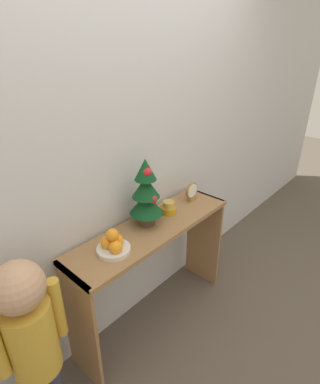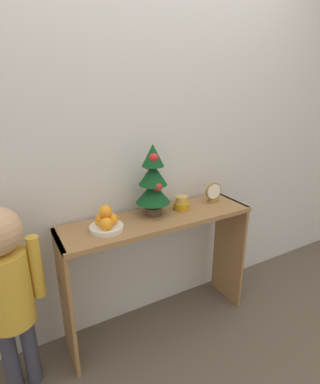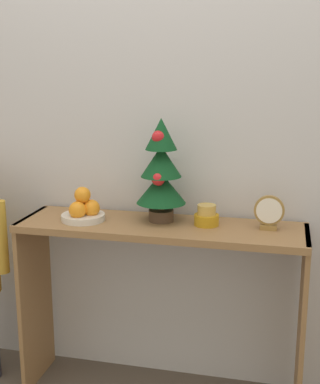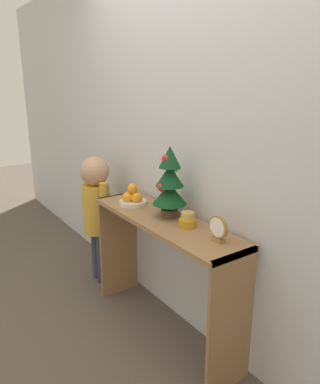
{
  "view_description": "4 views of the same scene",
  "coord_description": "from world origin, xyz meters",
  "px_view_note": "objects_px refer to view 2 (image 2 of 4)",
  "views": [
    {
      "loc": [
        -1.18,
        -0.95,
        1.85
      ],
      "look_at": [
        0.06,
        0.17,
        1.04
      ],
      "focal_mm": 28.0,
      "sensor_mm": 36.0,
      "label": 1
    },
    {
      "loc": [
        -0.82,
        -1.31,
        1.58
      ],
      "look_at": [
        0.02,
        0.19,
        0.97
      ],
      "focal_mm": 28.0,
      "sensor_mm": 36.0,
      "label": 2
    },
    {
      "loc": [
        0.5,
        -1.95,
        1.48
      ],
      "look_at": [
        -0.01,
        0.19,
        0.95
      ],
      "focal_mm": 50.0,
      "sensor_mm": 36.0,
      "label": 3
    },
    {
      "loc": [
        1.77,
        -1.09,
        1.63
      ],
      "look_at": [
        -0.05,
        0.18,
        0.97
      ],
      "focal_mm": 35.0,
      "sensor_mm": 36.0,
      "label": 4
    }
  ],
  "objects_px": {
    "desk_clock": "(213,193)",
    "child_figure": "(6,281)",
    "fruit_bowl": "(106,222)",
    "singing_bowl": "(182,204)",
    "mini_tree": "(153,180)"
  },
  "relations": [
    {
      "from": "desk_clock",
      "to": "child_figure",
      "type": "distance_m",
      "value": 1.34
    },
    {
      "from": "fruit_bowl",
      "to": "singing_bowl",
      "type": "relative_size",
      "value": 1.81
    },
    {
      "from": "fruit_bowl",
      "to": "singing_bowl",
      "type": "xyz_separation_m",
      "value": [
        0.53,
        0.05,
        -0.01
      ]
    },
    {
      "from": "mini_tree",
      "to": "fruit_bowl",
      "type": "xyz_separation_m",
      "value": [
        -0.33,
        -0.07,
        -0.18
      ]
    },
    {
      "from": "fruit_bowl",
      "to": "singing_bowl",
      "type": "distance_m",
      "value": 0.53
    },
    {
      "from": "singing_bowl",
      "to": "desk_clock",
      "type": "bearing_deg",
      "value": -0.48
    },
    {
      "from": "mini_tree",
      "to": "fruit_bowl",
      "type": "bearing_deg",
      "value": -168.66
    },
    {
      "from": "child_figure",
      "to": "fruit_bowl",
      "type": "bearing_deg",
      "value": 3.49
    },
    {
      "from": "child_figure",
      "to": "desk_clock",
      "type": "bearing_deg",
      "value": 3.5
    },
    {
      "from": "mini_tree",
      "to": "desk_clock",
      "type": "bearing_deg",
      "value": -2.25
    },
    {
      "from": "fruit_bowl",
      "to": "child_figure",
      "type": "distance_m",
      "value": 0.57
    },
    {
      "from": "mini_tree",
      "to": "fruit_bowl",
      "type": "distance_m",
      "value": 0.38
    },
    {
      "from": "desk_clock",
      "to": "child_figure",
      "type": "xyz_separation_m",
      "value": [
        -1.32,
        -0.08,
        -0.2
      ]
    },
    {
      "from": "mini_tree",
      "to": "desk_clock",
      "type": "relative_size",
      "value": 3.1
    },
    {
      "from": "singing_bowl",
      "to": "fruit_bowl",
      "type": "bearing_deg",
      "value": -174.57
    }
  ]
}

